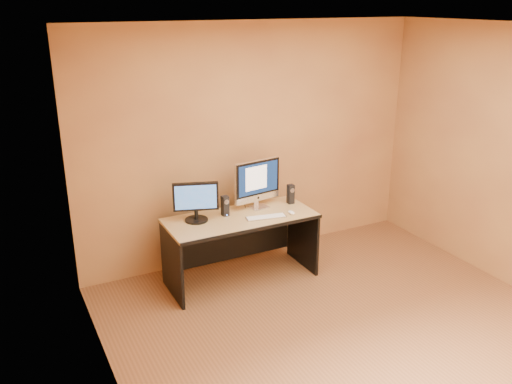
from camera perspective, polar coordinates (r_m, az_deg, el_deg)
floor at (r=4.97m, az=10.57°, el=-14.98°), size 4.00×4.00×0.00m
walls at (r=4.37m, az=11.63°, el=-0.79°), size 4.00×4.00×2.60m
ceiling at (r=4.11m, az=12.91°, el=16.45°), size 4.00×4.00×0.00m
desk at (r=5.65m, az=-1.59°, el=-5.96°), size 1.53×0.67×0.71m
imac at (r=5.66m, az=0.29°, el=0.84°), size 0.57×0.27×0.53m
second_monitor at (r=5.37m, az=-6.35°, el=-1.04°), size 0.51×0.36×0.40m
speaker_left at (r=5.52m, az=-3.28°, el=-1.46°), size 0.07×0.07×0.21m
speaker_right at (r=5.85m, az=3.67°, el=-0.22°), size 0.07×0.07×0.21m
keyboard at (r=5.48m, az=1.05°, el=-2.65°), size 0.42×0.18×0.02m
mouse at (r=5.59m, az=3.75°, el=-2.16°), size 0.06×0.10×0.03m
cable_a at (r=5.88m, az=-0.19°, el=-1.13°), size 0.09×0.20×0.01m
cable_b at (r=5.82m, az=-1.22°, el=-1.33°), size 0.06×0.17×0.01m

